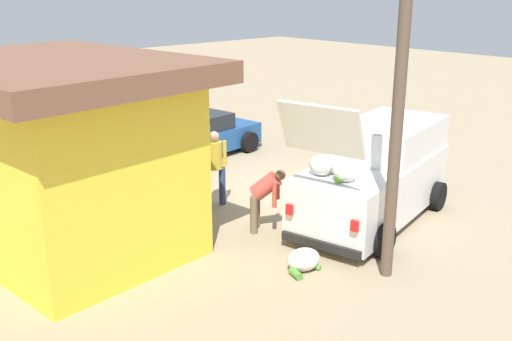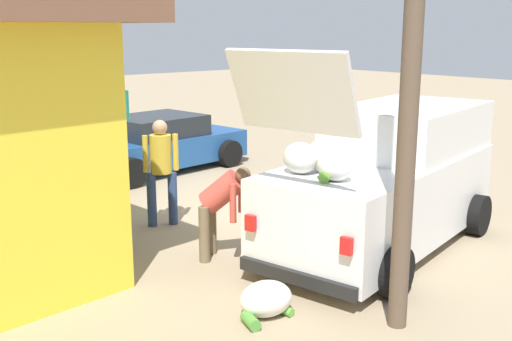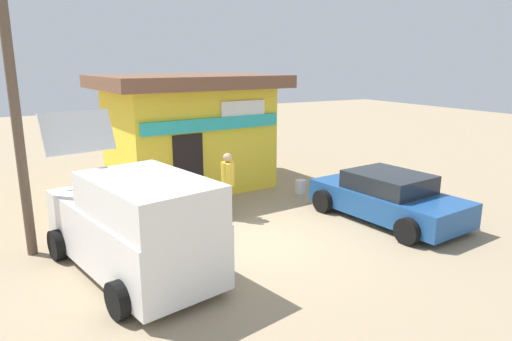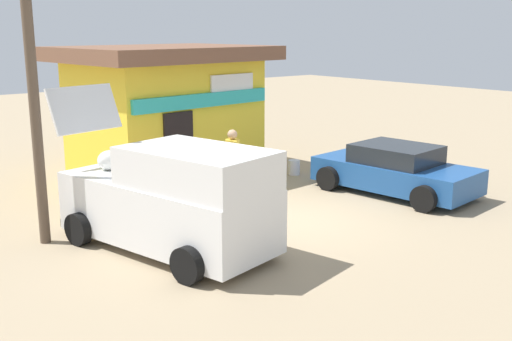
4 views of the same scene
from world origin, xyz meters
The scene contains 9 objects.
ground_plane centered at (0.00, 0.00, 0.00)m, with size 60.00×60.00×0.00m, color #9E896B.
storefront_bar centered at (0.28, 5.21, 1.87)m, with size 5.80×4.59×3.58m.
delivery_van centered at (-2.87, -0.23, 0.99)m, with size 2.78×4.92×2.92m.
parked_sedan centered at (3.60, -0.26, 0.58)m, with size 2.49×4.18×1.23m.
vendor_standing centered at (0.04, 1.79, 1.01)m, with size 0.44×0.53×1.73m.
customer_bending centered at (-1.77, 1.97, 0.81)m, with size 0.72×0.70×1.32m.
unloaded_banana_pile centered at (-3.50, 2.64, 0.18)m, with size 0.60×0.76×0.40m.
paint_bucket centered at (2.98, 2.80, 0.21)m, with size 0.33×0.33×0.42m, color silver.
utility_pole centered at (-4.58, 1.71, 2.59)m, with size 0.20×0.20×5.18m, color brown.
Camera 4 is at (-8.51, -9.57, 4.05)m, focal length 42.78 mm.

